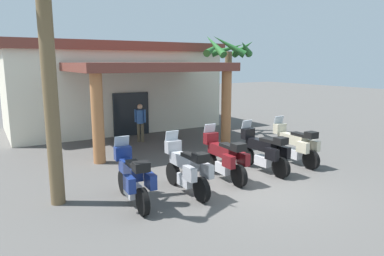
% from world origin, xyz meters
% --- Properties ---
extents(ground_plane, '(80.00, 80.00, 0.00)m').
position_xyz_m(ground_plane, '(0.00, 0.00, 0.00)').
color(ground_plane, '#514F4C').
extents(motel_building, '(11.17, 10.21, 4.53)m').
position_xyz_m(motel_building, '(0.06, 11.36, 2.32)').
color(motel_building, silver).
rests_on(motel_building, ground_plane).
extents(motorcycle_blue, '(0.74, 2.21, 1.61)m').
position_xyz_m(motorcycle_blue, '(-3.36, 0.81, 0.70)').
color(motorcycle_blue, black).
rests_on(motorcycle_blue, ground_plane).
extents(motorcycle_silver, '(0.71, 2.21, 1.61)m').
position_xyz_m(motorcycle_silver, '(-1.80, 0.73, 0.70)').
color(motorcycle_silver, black).
rests_on(motorcycle_silver, ground_plane).
extents(motorcycle_maroon, '(0.72, 2.21, 1.61)m').
position_xyz_m(motorcycle_maroon, '(-0.24, 1.08, 0.70)').
color(motorcycle_maroon, black).
rests_on(motorcycle_maroon, ground_plane).
extents(motorcycle_black, '(0.71, 2.21, 1.61)m').
position_xyz_m(motorcycle_black, '(1.32, 1.00, 0.70)').
color(motorcycle_black, black).
rests_on(motorcycle_black, ground_plane).
extents(motorcycle_cream, '(0.72, 2.21, 1.61)m').
position_xyz_m(motorcycle_cream, '(2.88, 1.08, 0.70)').
color(motorcycle_cream, black).
rests_on(motorcycle_cream, ground_plane).
extents(pedestrian, '(0.41, 0.40, 1.72)m').
position_xyz_m(pedestrian, '(-0.25, 7.23, 1.00)').
color(pedestrian, brown).
rests_on(pedestrian, ground_plane).
extents(palm_tree_near_portico, '(2.54, 2.63, 4.94)m').
position_xyz_m(palm_tree_near_portico, '(4.24, 6.63, 3.67)').
color(palm_tree_near_portico, brown).
rests_on(palm_tree_near_portico, ground_plane).
extents(palm_tree_roadside, '(2.21, 2.37, 6.28)m').
position_xyz_m(palm_tree_roadside, '(-4.96, 1.86, 4.49)').
color(palm_tree_roadside, brown).
rests_on(palm_tree_roadside, ground_plane).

